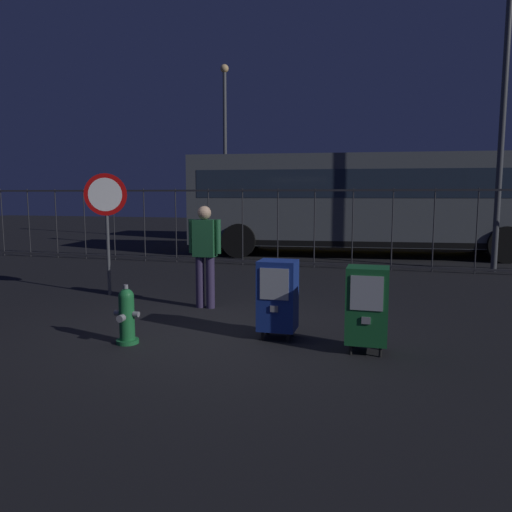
% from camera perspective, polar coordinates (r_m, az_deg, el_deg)
% --- Properties ---
extents(ground_plane, '(60.00, 60.00, 0.00)m').
position_cam_1_polar(ground_plane, '(6.81, -5.14, -8.69)').
color(ground_plane, black).
extents(fire_hydrant, '(0.33, 0.32, 0.75)m').
position_cam_1_polar(fire_hydrant, '(6.38, -14.76, -6.73)').
color(fire_hydrant, '#1E7238').
rests_on(fire_hydrant, ground_plane).
extents(newspaper_box_primary, '(0.48, 0.42, 1.02)m').
position_cam_1_polar(newspaper_box_primary, '(6.34, 2.53, -4.55)').
color(newspaper_box_primary, black).
rests_on(newspaper_box_primary, ground_plane).
extents(newspaper_box_secondary, '(0.48, 0.42, 1.02)m').
position_cam_1_polar(newspaper_box_secondary, '(5.93, 12.75, -5.56)').
color(newspaper_box_secondary, black).
rests_on(newspaper_box_secondary, ground_plane).
extents(stop_sign, '(0.71, 0.31, 2.23)m').
position_cam_1_polar(stop_sign, '(9.36, -16.96, 5.30)').
color(stop_sign, '#4C4F54').
rests_on(stop_sign, ground_plane).
extents(pedestrian, '(0.55, 0.22, 1.67)m').
position_cam_1_polar(pedestrian, '(8.03, -5.95, 0.63)').
color(pedestrian, '#382D51').
rests_on(pedestrian, ground_plane).
extents(fence_barrier, '(18.03, 0.04, 2.00)m').
position_cam_1_polar(fence_barrier, '(12.59, 4.65, 3.34)').
color(fence_barrier, '#2D2D33').
rests_on(fence_barrier, ground_plane).
extents(bus_near, '(10.71, 3.65, 3.00)m').
position_cam_1_polar(bus_near, '(15.37, 12.56, 6.46)').
color(bus_near, '#4C5156').
rests_on(bus_near, ground_plane).
extents(bus_far, '(10.63, 3.25, 3.00)m').
position_cam_1_polar(bus_far, '(20.05, 9.85, 6.66)').
color(bus_far, gold).
rests_on(bus_far, ground_plane).
extents(street_light_near_left, '(0.32, 0.32, 6.75)m').
position_cam_1_polar(street_light_near_left, '(19.58, -3.61, 13.26)').
color(street_light_near_left, '#4C4F54').
rests_on(street_light_near_left, ground_plane).
extents(street_light_near_right, '(0.32, 0.32, 8.48)m').
position_cam_1_polar(street_light_near_right, '(13.44, 26.97, 19.17)').
color(street_light_near_right, '#4C4F54').
rests_on(street_light_near_right, ground_plane).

